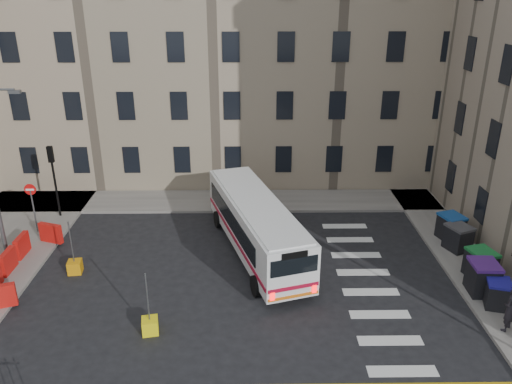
{
  "coord_description": "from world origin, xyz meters",
  "views": [
    {
      "loc": [
        -1.18,
        -19.37,
        12.18
      ],
      "look_at": [
        -0.9,
        2.92,
        3.0
      ],
      "focal_mm": 35.0,
      "sensor_mm": 36.0,
      "label": 1
    }
  ],
  "objects_px": {
    "wheelie_bin_a": "(497,293)",
    "wheelie_bin_e": "(451,227)",
    "wheelie_bin_d": "(458,237)",
    "wheelie_bin_c": "(480,264)",
    "pedestrian": "(510,309)",
    "bollard_chevron": "(150,326)",
    "bus": "(256,224)",
    "bollard_yellow": "(75,267)",
    "wheelie_bin_b": "(483,277)"
  },
  "relations": [
    {
      "from": "wheelie_bin_a",
      "to": "wheelie_bin_e",
      "type": "bearing_deg",
      "value": 103.24
    },
    {
      "from": "wheelie_bin_e",
      "to": "wheelie_bin_d",
      "type": "bearing_deg",
      "value": -110.6
    },
    {
      "from": "wheelie_bin_c",
      "to": "wheelie_bin_a",
      "type": "bearing_deg",
      "value": -111.04
    },
    {
      "from": "pedestrian",
      "to": "bollard_chevron",
      "type": "height_order",
      "value": "pedestrian"
    },
    {
      "from": "bus",
      "to": "wheelie_bin_e",
      "type": "bearing_deg",
      "value": -10.96
    },
    {
      "from": "wheelie_bin_a",
      "to": "bollard_yellow",
      "type": "xyz_separation_m",
      "value": [
        -18.02,
        3.02,
        -0.43
      ]
    },
    {
      "from": "wheelie_bin_b",
      "to": "wheelie_bin_c",
      "type": "bearing_deg",
      "value": 72.75
    },
    {
      "from": "wheelie_bin_a",
      "to": "wheelie_bin_e",
      "type": "height_order",
      "value": "wheelie_bin_e"
    },
    {
      "from": "bus",
      "to": "wheelie_bin_e",
      "type": "relative_size",
      "value": 7.0
    },
    {
      "from": "bollard_yellow",
      "to": "bollard_chevron",
      "type": "bearing_deg",
      "value": -45.77
    },
    {
      "from": "wheelie_bin_a",
      "to": "pedestrian",
      "type": "bearing_deg",
      "value": -84.56
    },
    {
      "from": "pedestrian",
      "to": "bollard_chevron",
      "type": "distance_m",
      "value": 13.51
    },
    {
      "from": "wheelie_bin_c",
      "to": "bollard_yellow",
      "type": "bearing_deg",
      "value": 162.69
    },
    {
      "from": "wheelie_bin_b",
      "to": "wheelie_bin_e",
      "type": "bearing_deg",
      "value": 86.87
    },
    {
      "from": "wheelie_bin_a",
      "to": "bollard_chevron",
      "type": "distance_m",
      "value": 13.85
    },
    {
      "from": "bollard_yellow",
      "to": "bollard_chevron",
      "type": "relative_size",
      "value": 1.0
    },
    {
      "from": "wheelie_bin_a",
      "to": "wheelie_bin_b",
      "type": "distance_m",
      "value": 1.01
    },
    {
      "from": "wheelie_bin_c",
      "to": "pedestrian",
      "type": "distance_m",
      "value": 3.75
    },
    {
      "from": "bus",
      "to": "wheelie_bin_d",
      "type": "height_order",
      "value": "bus"
    },
    {
      "from": "bollard_chevron",
      "to": "wheelie_bin_d",
      "type": "bearing_deg",
      "value": 23.4
    },
    {
      "from": "wheelie_bin_a",
      "to": "bollard_yellow",
      "type": "relative_size",
      "value": 2.09
    },
    {
      "from": "bus",
      "to": "bollard_yellow",
      "type": "height_order",
      "value": "bus"
    },
    {
      "from": "wheelie_bin_b",
      "to": "bus",
      "type": "bearing_deg",
      "value": 160.66
    },
    {
      "from": "pedestrian",
      "to": "bollard_yellow",
      "type": "xyz_separation_m",
      "value": [
        -17.73,
        4.54,
        -0.79
      ]
    },
    {
      "from": "wheelie_bin_e",
      "to": "pedestrian",
      "type": "relative_size",
      "value": 0.78
    },
    {
      "from": "wheelie_bin_b",
      "to": "bollard_chevron",
      "type": "height_order",
      "value": "wheelie_bin_b"
    },
    {
      "from": "wheelie_bin_a",
      "to": "wheelie_bin_e",
      "type": "xyz_separation_m",
      "value": [
        0.3,
        5.87,
        0.08
      ]
    },
    {
      "from": "pedestrian",
      "to": "bollard_yellow",
      "type": "distance_m",
      "value": 18.32
    },
    {
      "from": "wheelie_bin_a",
      "to": "pedestrian",
      "type": "xyz_separation_m",
      "value": [
        -0.29,
        -1.53,
        0.36
      ]
    },
    {
      "from": "bus",
      "to": "bollard_chevron",
      "type": "distance_m",
      "value": 7.5
    },
    {
      "from": "wheelie_bin_c",
      "to": "pedestrian",
      "type": "height_order",
      "value": "pedestrian"
    },
    {
      "from": "wheelie_bin_b",
      "to": "pedestrian",
      "type": "distance_m",
      "value": 2.52
    },
    {
      "from": "wheelie_bin_a",
      "to": "wheelie_bin_b",
      "type": "height_order",
      "value": "wheelie_bin_b"
    },
    {
      "from": "pedestrian",
      "to": "wheelie_bin_d",
      "type": "bearing_deg",
      "value": -138.72
    },
    {
      "from": "pedestrian",
      "to": "bollard_chevron",
      "type": "xyz_separation_m",
      "value": [
        -13.49,
        0.18,
        -0.79
      ]
    },
    {
      "from": "wheelie_bin_c",
      "to": "wheelie_bin_d",
      "type": "bearing_deg",
      "value": 75.18
    },
    {
      "from": "wheelie_bin_e",
      "to": "bollard_yellow",
      "type": "bearing_deg",
      "value": 170.96
    },
    {
      "from": "bus",
      "to": "bollard_chevron",
      "type": "xyz_separation_m",
      "value": [
        -4.08,
        -6.16,
        -1.27
      ]
    },
    {
      "from": "wheelie_bin_d",
      "to": "wheelie_bin_e",
      "type": "bearing_deg",
      "value": 64.86
    },
    {
      "from": "wheelie_bin_d",
      "to": "bus",
      "type": "bearing_deg",
      "value": 157.08
    },
    {
      "from": "wheelie_bin_b",
      "to": "wheelie_bin_c",
      "type": "height_order",
      "value": "wheelie_bin_b"
    },
    {
      "from": "wheelie_bin_e",
      "to": "pedestrian",
      "type": "height_order",
      "value": "pedestrian"
    },
    {
      "from": "wheelie_bin_b",
      "to": "bollard_yellow",
      "type": "xyz_separation_m",
      "value": [
        -17.83,
        2.03,
        -0.56
      ]
    },
    {
      "from": "bollard_yellow",
      "to": "pedestrian",
      "type": "bearing_deg",
      "value": -14.37
    },
    {
      "from": "wheelie_bin_c",
      "to": "bollard_chevron",
      "type": "relative_size",
      "value": 2.36
    },
    {
      "from": "wheelie_bin_d",
      "to": "pedestrian",
      "type": "distance_m",
      "value": 6.29
    },
    {
      "from": "bus",
      "to": "pedestrian",
      "type": "height_order",
      "value": "bus"
    },
    {
      "from": "wheelie_bin_a",
      "to": "wheelie_bin_e",
      "type": "relative_size",
      "value": 0.86
    },
    {
      "from": "pedestrian",
      "to": "wheelie_bin_a",
      "type": "bearing_deg",
      "value": -144.55
    },
    {
      "from": "wheelie_bin_b",
      "to": "bollard_chevron",
      "type": "distance_m",
      "value": 13.8
    }
  ]
}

